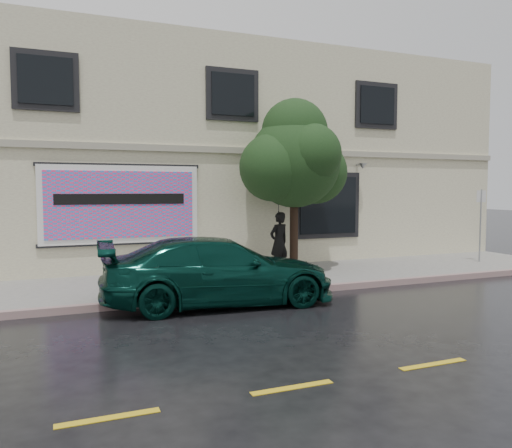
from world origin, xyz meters
name	(u,v)px	position (x,y,z in m)	size (l,w,h in m)	color
ground	(313,309)	(0.00, 0.00, 0.00)	(90.00, 90.00, 0.00)	black
sidewalk	(254,279)	(0.00, 3.25, 0.07)	(20.00, 3.50, 0.15)	#98958F
curb	(282,292)	(0.00, 1.50, 0.07)	(20.00, 0.18, 0.16)	gray
road_marking	(433,364)	(0.00, -3.50, 0.01)	(19.00, 0.12, 0.01)	gold
building	(196,161)	(0.00, 9.00, 3.50)	(20.00, 8.12, 7.00)	beige
billboard	(121,204)	(-3.20, 4.92, 2.05)	(4.30, 0.16, 2.20)	white
car	(219,271)	(-1.65, 1.14, 0.72)	(2.19, 4.95, 1.44)	#072E26
pedestrian	(279,242)	(0.87, 3.58, 0.99)	(0.61, 0.40, 1.68)	black
umbrella	(279,197)	(0.87, 3.58, 2.24)	(1.10, 1.10, 0.81)	black
street_tree	(294,162)	(1.37, 3.66, 3.22)	(2.57, 2.57, 4.36)	black
fire_hydrant	(162,278)	(-2.74, 1.80, 0.52)	(0.32, 0.30, 0.77)	silver
sign_pole	(481,218)	(7.69, 3.07, 1.56)	(0.27, 0.14, 2.31)	#919499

